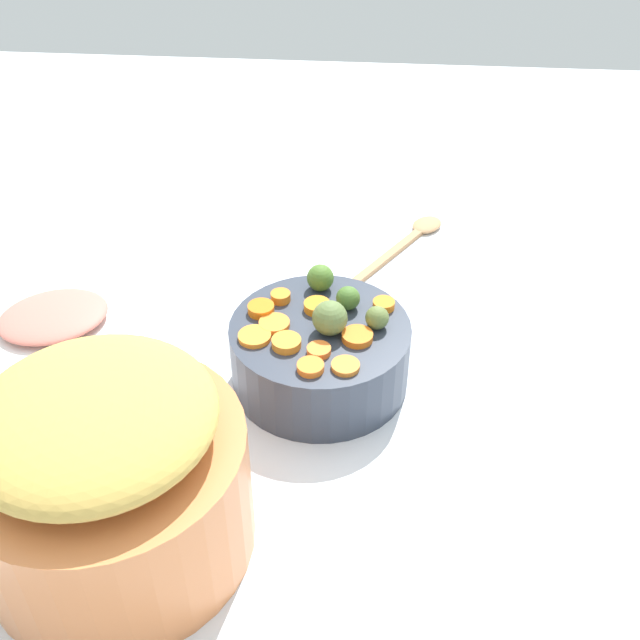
# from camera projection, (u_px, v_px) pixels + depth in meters

# --- Properties ---
(tabletop) EXTENTS (2.40, 2.40, 0.02)m
(tabletop) POSITION_uv_depth(u_px,v_px,m) (336.00, 392.00, 0.95)
(tabletop) COLOR white
(tabletop) RESTS_ON ground
(serving_bowl_carrots) EXTENTS (0.22, 0.22, 0.09)m
(serving_bowl_carrots) POSITION_uv_depth(u_px,v_px,m) (320.00, 354.00, 0.93)
(serving_bowl_carrots) COLOR #313846
(serving_bowl_carrots) RESTS_ON tabletop
(metal_pot) EXTENTS (0.27, 0.27, 0.14)m
(metal_pot) POSITION_uv_depth(u_px,v_px,m) (112.00, 493.00, 0.72)
(metal_pot) COLOR #D27943
(metal_pot) RESTS_ON tabletop
(stuffing_mound) EXTENTS (0.22, 0.22, 0.06)m
(stuffing_mound) POSITION_uv_depth(u_px,v_px,m) (93.00, 417.00, 0.66)
(stuffing_mound) COLOR gold
(stuffing_mound) RESTS_ON metal_pot
(carrot_slice_0) EXTENTS (0.03, 0.03, 0.01)m
(carrot_slice_0) POSITION_uv_depth(u_px,v_px,m) (384.00, 305.00, 0.93)
(carrot_slice_0) COLOR orange
(carrot_slice_0) RESTS_ON serving_bowl_carrots
(carrot_slice_1) EXTENTS (0.04, 0.04, 0.01)m
(carrot_slice_1) POSITION_uv_depth(u_px,v_px,m) (317.00, 306.00, 0.93)
(carrot_slice_1) COLOR orange
(carrot_slice_1) RESTS_ON serving_bowl_carrots
(carrot_slice_2) EXTENTS (0.05, 0.05, 0.01)m
(carrot_slice_2) POSITION_uv_depth(u_px,v_px,m) (274.00, 324.00, 0.90)
(carrot_slice_2) COLOR orange
(carrot_slice_2) RESTS_ON serving_bowl_carrots
(carrot_slice_3) EXTENTS (0.04, 0.04, 0.01)m
(carrot_slice_3) POSITION_uv_depth(u_px,v_px,m) (357.00, 337.00, 0.88)
(carrot_slice_3) COLOR orange
(carrot_slice_3) RESTS_ON serving_bowl_carrots
(carrot_slice_4) EXTENTS (0.03, 0.03, 0.01)m
(carrot_slice_4) POSITION_uv_depth(u_px,v_px,m) (281.00, 297.00, 0.94)
(carrot_slice_4) COLOR orange
(carrot_slice_4) RESTS_ON serving_bowl_carrots
(carrot_slice_5) EXTENTS (0.05, 0.05, 0.01)m
(carrot_slice_5) POSITION_uv_depth(u_px,v_px,m) (255.00, 336.00, 0.88)
(carrot_slice_5) COLOR orange
(carrot_slice_5) RESTS_ON serving_bowl_carrots
(carrot_slice_6) EXTENTS (0.04, 0.04, 0.01)m
(carrot_slice_6) POSITION_uv_depth(u_px,v_px,m) (261.00, 309.00, 0.92)
(carrot_slice_6) COLOR orange
(carrot_slice_6) RESTS_ON serving_bowl_carrots
(carrot_slice_7) EXTENTS (0.04, 0.04, 0.01)m
(carrot_slice_7) POSITION_uv_depth(u_px,v_px,m) (310.00, 367.00, 0.84)
(carrot_slice_7) COLOR orange
(carrot_slice_7) RESTS_ON serving_bowl_carrots
(carrot_slice_8) EXTENTS (0.05, 0.05, 0.01)m
(carrot_slice_8) POSITION_uv_depth(u_px,v_px,m) (345.00, 366.00, 0.84)
(carrot_slice_8) COLOR orange
(carrot_slice_8) RESTS_ON serving_bowl_carrots
(carrot_slice_9) EXTENTS (0.04, 0.04, 0.01)m
(carrot_slice_9) POSITION_uv_depth(u_px,v_px,m) (286.00, 343.00, 0.87)
(carrot_slice_9) COLOR orange
(carrot_slice_9) RESTS_ON serving_bowl_carrots
(carrot_slice_10) EXTENTS (0.04, 0.04, 0.01)m
(carrot_slice_10) POSITION_uv_depth(u_px,v_px,m) (319.00, 350.00, 0.86)
(carrot_slice_10) COLOR orange
(carrot_slice_10) RESTS_ON serving_bowl_carrots
(brussels_sprout_0) EXTENTS (0.03, 0.03, 0.03)m
(brussels_sprout_0) POSITION_uv_depth(u_px,v_px,m) (377.00, 318.00, 0.89)
(brussels_sprout_0) COLOR #5E7138
(brussels_sprout_0) RESTS_ON serving_bowl_carrots
(brussels_sprout_1) EXTENTS (0.03, 0.03, 0.03)m
(brussels_sprout_1) POSITION_uv_depth(u_px,v_px,m) (348.00, 298.00, 0.92)
(brussels_sprout_1) COLOR #446B2A
(brussels_sprout_1) RESTS_ON serving_bowl_carrots
(brussels_sprout_2) EXTENTS (0.03, 0.03, 0.03)m
(brussels_sprout_2) POSITION_uv_depth(u_px,v_px,m) (320.00, 278.00, 0.95)
(brussels_sprout_2) COLOR #487029
(brussels_sprout_2) RESTS_ON serving_bowl_carrots
(brussels_sprout_3) EXTENTS (0.04, 0.04, 0.04)m
(brussels_sprout_3) POSITION_uv_depth(u_px,v_px,m) (330.00, 319.00, 0.88)
(brussels_sprout_3) COLOR #5C733D
(brussels_sprout_3) RESTS_ON serving_bowl_carrots
(wooden_spoon) EXTENTS (0.28, 0.19, 0.01)m
(wooden_spoon) POSITION_uv_depth(u_px,v_px,m) (403.00, 244.00, 1.20)
(wooden_spoon) COLOR tan
(wooden_spoon) RESTS_ON tabletop
(ham_plate) EXTENTS (0.24, 0.24, 0.01)m
(ham_plate) POSITION_uv_depth(u_px,v_px,m) (58.00, 326.00, 1.03)
(ham_plate) COLOR white
(ham_plate) RESTS_ON tabletop
(ham_slice_main) EXTENTS (0.18, 0.19, 0.02)m
(ham_slice_main) POSITION_uv_depth(u_px,v_px,m) (53.00, 316.00, 1.02)
(ham_slice_main) COLOR #CE7163
(ham_slice_main) RESTS_ON ham_plate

